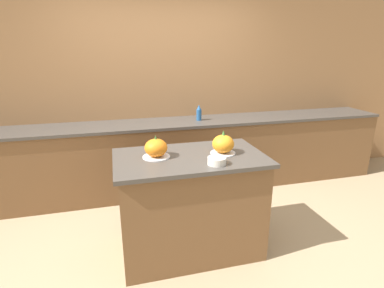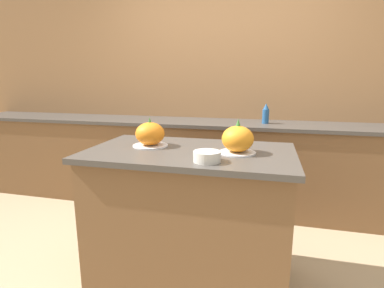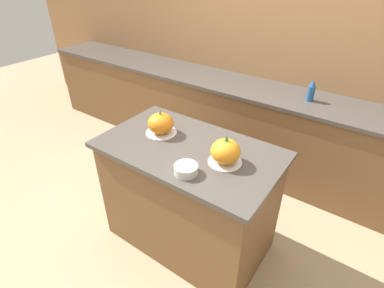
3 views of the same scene
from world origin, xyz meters
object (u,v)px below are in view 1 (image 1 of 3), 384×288
object	(u,v)px
mixing_bowl	(217,161)
pumpkin_cake_right	(223,144)
pumpkin_cake_left	(156,148)
bottle_tall	(199,113)

from	to	relation	value
mixing_bowl	pumpkin_cake_right	bearing A→B (deg)	59.39
pumpkin_cake_left	mixing_bowl	size ratio (longest dim) A/B	1.57
pumpkin_cake_left	mixing_bowl	xyz separation A→B (m)	(0.44, -0.29, -0.05)
pumpkin_cake_right	mixing_bowl	bearing A→B (deg)	-120.61
pumpkin_cake_right	bottle_tall	size ratio (longest dim) A/B	1.10
bottle_tall	pumpkin_cake_left	bearing A→B (deg)	-120.50
bottle_tall	mixing_bowl	size ratio (longest dim) A/B	1.35
pumpkin_cake_left	mixing_bowl	world-z (taller)	pumpkin_cake_left
pumpkin_cake_right	mixing_bowl	xyz separation A→B (m)	(-0.14, -0.23, -0.05)
pumpkin_cake_left	bottle_tall	distance (m)	1.44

